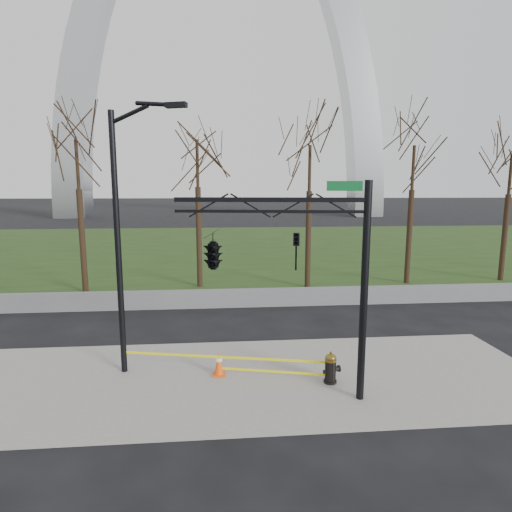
{
  "coord_description": "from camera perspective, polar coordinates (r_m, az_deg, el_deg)",
  "views": [
    {
      "loc": [
        -0.86,
        -11.96,
        5.78
      ],
      "look_at": [
        0.36,
        2.0,
        3.51
      ],
      "focal_mm": 29.28,
      "sensor_mm": 36.0,
      "label": 1
    }
  ],
  "objects": [
    {
      "name": "guardrail",
      "position": [
        20.68,
        -2.47,
        -5.76
      ],
      "size": [
        60.0,
        0.3,
        0.9
      ],
      "primitive_type": "cube",
      "color": "#59595B",
      "rests_on": "ground"
    },
    {
      "name": "street_light",
      "position": [
        13.0,
        -17.61,
        3.96
      ],
      "size": [
        2.32,
        0.9,
        8.21
      ],
      "rotation": [
        0.0,
        0.0,
        -0.31
      ],
      "color": "black",
      "rests_on": "ground"
    },
    {
      "name": "traffic_cone",
      "position": [
        13.28,
        -5.1,
        -14.45
      ],
      "size": [
        0.4,
        0.4,
        0.73
      ],
      "rotation": [
        0.0,
        0.0,
        -0.06
      ],
      "color": "#EB4C0C",
      "rests_on": "sidewalk"
    },
    {
      "name": "traffic_signal_mast",
      "position": [
        11.04,
        -1.97,
        0.66
      ],
      "size": [
        5.05,
        2.54,
        6.0
      ],
      "rotation": [
        0.0,
        0.0,
        -0.16
      ],
      "color": "black",
      "rests_on": "ground"
    },
    {
      "name": "sidewalk",
      "position": [
        13.29,
        -0.84,
        -16.36
      ],
      "size": [
        18.0,
        6.0,
        0.1
      ],
      "primitive_type": "cube",
      "color": "gray",
      "rests_on": "ground"
    },
    {
      "name": "fire_hydrant",
      "position": [
        12.94,
        10.19,
        -14.87
      ],
      "size": [
        0.6,
        0.39,
        0.95
      ],
      "rotation": [
        0.0,
        0.0,
        0.25
      ],
      "color": "black",
      "rests_on": "sidewalk"
    },
    {
      "name": "ground",
      "position": [
        13.31,
        -0.84,
        -16.55
      ],
      "size": [
        500.0,
        500.0,
        0.0
      ],
      "primitive_type": "plane",
      "color": "black",
      "rests_on": "ground"
    },
    {
      "name": "grass_strip",
      "position": [
        42.36,
        -3.8,
        1.37
      ],
      "size": [
        120.0,
        40.0,
        0.06
      ],
      "primitive_type": "cube",
      "color": "#213714",
      "rests_on": "ground"
    },
    {
      "name": "caution_tape",
      "position": [
        13.04,
        -2.06,
        -14.29
      ],
      "size": [
        6.25,
        1.34,
        0.48
      ],
      "color": "yellow",
      "rests_on": "ground"
    },
    {
      "name": "tree_row",
      "position": [
        24.52,
        7.07,
        6.61
      ],
      "size": [
        54.5,
        4.0,
        9.41
      ],
      "color": "black",
      "rests_on": "ground"
    },
    {
      "name": "gateway_arch",
      "position": [
        90.98,
        -4.74,
        26.24
      ],
      "size": [
        66.0,
        6.0,
        65.0
      ],
      "primitive_type": null,
      "color": "#B1B4B8",
      "rests_on": "ground"
    }
  ]
}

